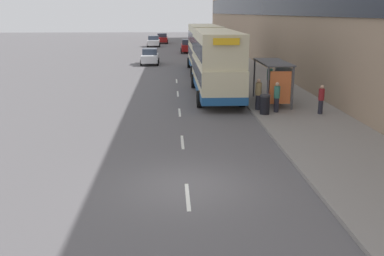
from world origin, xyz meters
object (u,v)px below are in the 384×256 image
(pedestrian_3, at_px, (277,97))
(pedestrian_4, at_px, (258,94))
(double_decker_bus_near, at_px, (216,62))
(litter_bin, at_px, (265,104))
(car_2, at_px, (162,38))
(pedestrian_2, at_px, (278,78))
(car_0, at_px, (150,57))
(car_3, at_px, (154,41))
(pedestrian_at_shelter, at_px, (321,99))
(car_1, at_px, (188,46))
(pedestrian_1, at_px, (270,79))
(bus_shelter, at_px, (277,75))
(double_decker_bus_ahead, at_px, (204,48))

(pedestrian_3, relative_size, pedestrian_4, 0.94)
(double_decker_bus_near, distance_m, litter_bin, 6.32)
(car_2, xyz_separation_m, pedestrian_4, (6.33, -55.58, 0.16))
(pedestrian_2, bearing_deg, car_2, 100.04)
(car_0, xyz_separation_m, car_3, (-0.51, 24.67, 0.02))
(pedestrian_2, distance_m, litter_bin, 7.12)
(pedestrian_at_shelter, bearing_deg, car_0, 112.79)
(car_1, xyz_separation_m, pedestrian_at_shelter, (5.56, -37.74, 0.04))
(car_0, xyz_separation_m, litter_bin, (7.23, -24.30, -0.16))
(pedestrian_1, distance_m, litter_bin, 6.42)
(litter_bin, bearing_deg, pedestrian_1, 75.16)
(bus_shelter, xyz_separation_m, car_1, (-3.77, 35.03, -0.97))
(car_3, height_order, pedestrian_4, pedestrian_4)
(car_3, distance_m, pedestrian_3, 49.25)
(car_1, xyz_separation_m, pedestrian_3, (3.28, -37.20, 0.08))
(pedestrian_4, distance_m, litter_bin, 1.18)
(car_1, distance_m, car_3, 12.44)
(pedestrian_4, bearing_deg, pedestrian_1, 70.61)
(pedestrian_4, bearing_deg, bus_shelter, 47.90)
(double_decker_bus_near, relative_size, car_0, 2.65)
(car_0, height_order, car_1, car_1)
(double_decker_bus_near, height_order, pedestrian_3, double_decker_bus_near)
(car_3, bearing_deg, pedestrian_at_shelter, 102.37)
(car_3, height_order, pedestrian_1, pedestrian_1)
(pedestrian_2, bearing_deg, car_3, 103.46)
(bus_shelter, distance_m, car_2, 54.62)
(double_decker_bus_near, bearing_deg, car_2, 94.94)
(double_decker_bus_near, relative_size, car_2, 2.38)
(car_0, bearing_deg, car_3, -88.81)
(double_decker_bus_near, relative_size, pedestrian_3, 6.38)
(litter_bin, bearing_deg, pedestrian_4, 97.41)
(car_1, xyz_separation_m, pedestrian_4, (2.40, -36.54, 0.13))
(bus_shelter, relative_size, pedestrian_1, 2.25)
(double_decker_bus_near, distance_m, pedestrian_1, 3.93)
(pedestrian_2, relative_size, pedestrian_3, 1.11)
(car_2, height_order, pedestrian_at_shelter, car_2)
(bus_shelter, xyz_separation_m, double_decker_bus_ahead, (-3.12, 15.07, 0.41))
(pedestrian_3, bearing_deg, bus_shelter, 77.48)
(double_decker_bus_ahead, distance_m, car_2, 39.29)
(car_0, xyz_separation_m, pedestrian_4, (7.08, -23.19, 0.20))
(pedestrian_2, bearing_deg, litter_bin, -109.50)
(pedestrian_1, height_order, pedestrian_2, pedestrian_1)
(double_decker_bus_near, xyz_separation_m, car_1, (-0.47, 31.92, -1.38))
(car_1, height_order, pedestrian_1, pedestrian_1)
(pedestrian_1, bearing_deg, car_2, 99.13)
(car_2, relative_size, pedestrian_1, 2.37)
(bus_shelter, relative_size, double_decker_bus_ahead, 0.40)
(car_1, relative_size, car_3, 1.04)
(car_0, relative_size, pedestrian_1, 2.12)
(car_0, bearing_deg, pedestrian_4, 106.99)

